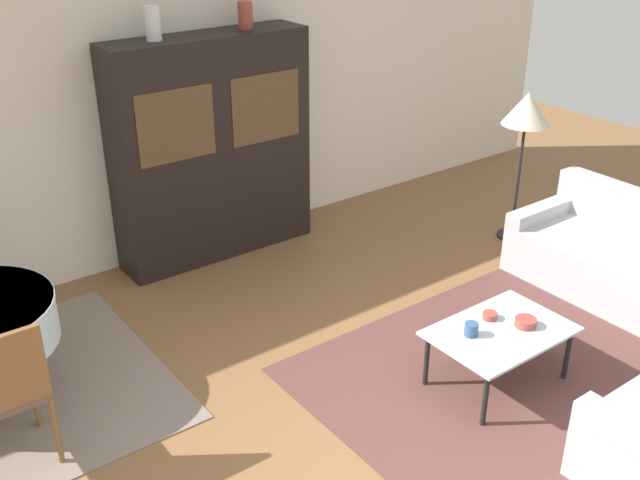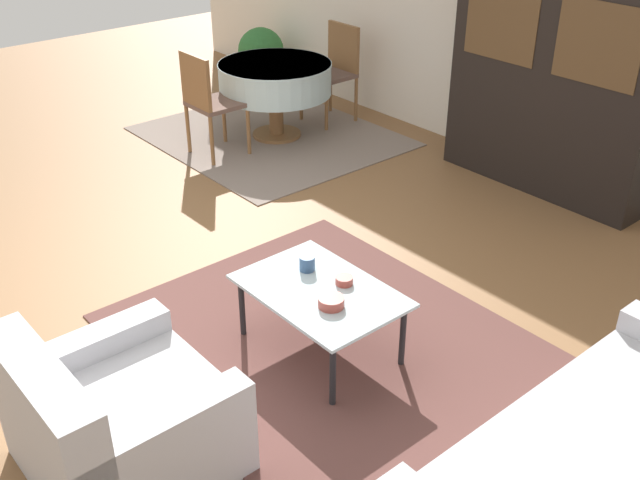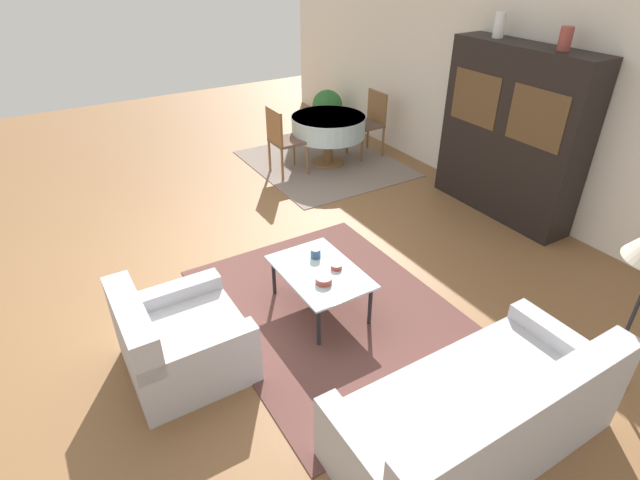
{
  "view_description": "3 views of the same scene",
  "coord_description": "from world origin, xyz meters",
  "px_view_note": "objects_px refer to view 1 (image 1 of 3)",
  "views": [
    {
      "loc": [
        -2.52,
        -2.26,
        3.19
      ],
      "look_at": [
        0.2,
        1.4,
        0.95
      ],
      "focal_mm": 42.0,
      "sensor_mm": 36.0,
      "label": 1
    },
    {
      "loc": [
        3.72,
        -1.89,
        2.77
      ],
      "look_at": [
        0.99,
        0.42,
        0.75
      ],
      "focal_mm": 42.0,
      "sensor_mm": 36.0,
      "label": 2
    },
    {
      "loc": [
        4.12,
        -1.47,
        2.99
      ],
      "look_at": [
        0.99,
        0.42,
        0.75
      ],
      "focal_mm": 28.0,
      "sensor_mm": 36.0,
      "label": 3
    }
  ],
  "objects_px": {
    "coffee_table": "(500,335)",
    "vase_short": "(245,15)",
    "dining_chair_near": "(5,389)",
    "floor_lamp": "(526,114)",
    "vase_tall": "(153,23)",
    "bowl_small": "(490,316)",
    "cup": "(471,329)",
    "bowl": "(526,322)",
    "display_cabinet": "(212,149)",
    "couch": "(634,266)"
  },
  "relations": [
    {
      "from": "display_cabinet",
      "to": "bowl",
      "type": "bearing_deg",
      "value": -77.02
    },
    {
      "from": "dining_chair_near",
      "to": "vase_short",
      "type": "xyz_separation_m",
      "value": [
        2.78,
        1.8,
        1.55
      ]
    },
    {
      "from": "floor_lamp",
      "to": "vase_short",
      "type": "height_order",
      "value": "vase_short"
    },
    {
      "from": "coffee_table",
      "to": "dining_chair_near",
      "type": "xyz_separation_m",
      "value": [
        -2.9,
        1.13,
        0.18
      ]
    },
    {
      "from": "couch",
      "to": "bowl_small",
      "type": "distance_m",
      "value": 1.76
    },
    {
      "from": "cup",
      "to": "display_cabinet",
      "type": "bearing_deg",
      "value": 96.22
    },
    {
      "from": "vase_tall",
      "to": "vase_short",
      "type": "relative_size",
      "value": 1.19
    },
    {
      "from": "dining_chair_near",
      "to": "floor_lamp",
      "type": "relative_size",
      "value": 0.68
    },
    {
      "from": "dining_chair_near",
      "to": "floor_lamp",
      "type": "xyz_separation_m",
      "value": [
        4.82,
        0.35,
        0.67
      ]
    },
    {
      "from": "couch",
      "to": "bowl_small",
      "type": "height_order",
      "value": "couch"
    },
    {
      "from": "vase_tall",
      "to": "display_cabinet",
      "type": "bearing_deg",
      "value": -0.12
    },
    {
      "from": "bowl_small",
      "to": "vase_tall",
      "type": "bearing_deg",
      "value": 110.05
    },
    {
      "from": "floor_lamp",
      "to": "vase_short",
      "type": "distance_m",
      "value": 2.66
    },
    {
      "from": "dining_chair_near",
      "to": "vase_short",
      "type": "bearing_deg",
      "value": 33.01
    },
    {
      "from": "vase_short",
      "to": "coffee_table",
      "type": "bearing_deg",
      "value": -87.59
    },
    {
      "from": "bowl_small",
      "to": "vase_tall",
      "type": "relative_size",
      "value": 0.38
    },
    {
      "from": "bowl_small",
      "to": "vase_short",
      "type": "bearing_deg",
      "value": 93.5
    },
    {
      "from": "display_cabinet",
      "to": "coffee_table",
      "type": "bearing_deg",
      "value": -79.94
    },
    {
      "from": "dining_chair_near",
      "to": "couch",
      "type": "bearing_deg",
      "value": -12.05
    },
    {
      "from": "coffee_table",
      "to": "floor_lamp",
      "type": "height_order",
      "value": "floor_lamp"
    },
    {
      "from": "floor_lamp",
      "to": "bowl",
      "type": "xyz_separation_m",
      "value": [
        -1.75,
        -1.55,
        -0.78
      ]
    },
    {
      "from": "coffee_table",
      "to": "vase_short",
      "type": "bearing_deg",
      "value": 92.41
    },
    {
      "from": "display_cabinet",
      "to": "dining_chair_near",
      "type": "xyz_separation_m",
      "value": [
        -2.38,
        -1.8,
        -0.44
      ]
    },
    {
      "from": "coffee_table",
      "to": "cup",
      "type": "relative_size",
      "value": 10.26
    },
    {
      "from": "vase_tall",
      "to": "dining_chair_near",
      "type": "bearing_deg",
      "value": -136.91
    },
    {
      "from": "dining_chair_near",
      "to": "floor_lamp",
      "type": "bearing_deg",
      "value": 4.15
    },
    {
      "from": "couch",
      "to": "floor_lamp",
      "type": "distance_m",
      "value": 1.66
    },
    {
      "from": "coffee_table",
      "to": "vase_short",
      "type": "distance_m",
      "value": 3.41
    },
    {
      "from": "bowl",
      "to": "vase_tall",
      "type": "distance_m",
      "value": 3.62
    },
    {
      "from": "floor_lamp",
      "to": "cup",
      "type": "height_order",
      "value": "floor_lamp"
    },
    {
      "from": "vase_short",
      "to": "floor_lamp",
      "type": "bearing_deg",
      "value": -35.43
    },
    {
      "from": "vase_short",
      "to": "dining_chair_near",
      "type": "bearing_deg",
      "value": -146.99
    },
    {
      "from": "floor_lamp",
      "to": "vase_short",
      "type": "bearing_deg",
      "value": 144.57
    },
    {
      "from": "coffee_table",
      "to": "couch",
      "type": "bearing_deg",
      "value": 4.11
    },
    {
      "from": "dining_chair_near",
      "to": "bowl",
      "type": "bearing_deg",
      "value": -21.32
    },
    {
      "from": "display_cabinet",
      "to": "vase_short",
      "type": "bearing_deg",
      "value": 0.13
    },
    {
      "from": "cup",
      "to": "coffee_table",
      "type": "bearing_deg",
      "value": -20.44
    },
    {
      "from": "coffee_table",
      "to": "bowl_small",
      "type": "xyz_separation_m",
      "value": [
        0.05,
        0.14,
        0.06
      ]
    },
    {
      "from": "dining_chair_near",
      "to": "bowl",
      "type": "distance_m",
      "value": 3.3
    },
    {
      "from": "coffee_table",
      "to": "vase_tall",
      "type": "height_order",
      "value": "vase_tall"
    },
    {
      "from": "coffee_table",
      "to": "cup",
      "type": "height_order",
      "value": "cup"
    },
    {
      "from": "vase_tall",
      "to": "coffee_table",
      "type": "bearing_deg",
      "value": -71.69
    },
    {
      "from": "coffee_table",
      "to": "vase_tall",
      "type": "distance_m",
      "value": 3.55
    },
    {
      "from": "coffee_table",
      "to": "display_cabinet",
      "type": "xyz_separation_m",
      "value": [
        -0.52,
        2.94,
        0.61
      ]
    },
    {
      "from": "cup",
      "to": "vase_tall",
      "type": "xyz_separation_m",
      "value": [
        -0.76,
        2.86,
        1.66
      ]
    },
    {
      "from": "display_cabinet",
      "to": "dining_chair_near",
      "type": "relative_size",
      "value": 2.06
    },
    {
      "from": "bowl_small",
      "to": "display_cabinet",
      "type": "bearing_deg",
      "value": 101.5
    },
    {
      "from": "couch",
      "to": "display_cabinet",
      "type": "bearing_deg",
      "value": 39.61
    },
    {
      "from": "coffee_table",
      "to": "vase_short",
      "type": "height_order",
      "value": "vase_short"
    },
    {
      "from": "dining_chair_near",
      "to": "cup",
      "type": "distance_m",
      "value": 2.89
    }
  ]
}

